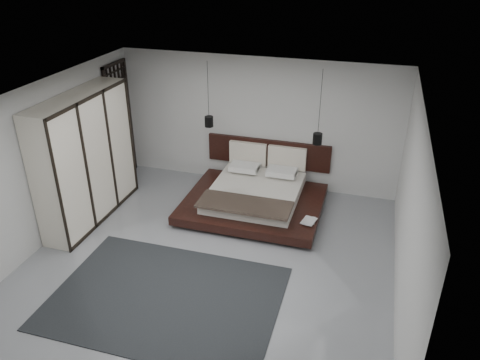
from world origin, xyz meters
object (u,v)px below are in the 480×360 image
(pendant_left, at_px, (209,121))
(rug, at_px, (166,297))
(lattice_screen, at_px, (121,122))
(wardrobe, at_px, (86,158))
(pendant_right, at_px, (317,138))
(bed, at_px, (255,195))

(pendant_left, xyz_separation_m, rug, (0.52, -3.44, -1.58))
(lattice_screen, xyz_separation_m, wardrobe, (0.25, -1.75, -0.08))
(pendant_left, distance_m, pendant_right, 2.21)
(bed, distance_m, wardrobe, 3.34)
(pendant_left, relative_size, pendant_right, 0.92)
(pendant_left, bearing_deg, wardrobe, -138.85)
(bed, height_order, pendant_right, pendant_right)
(pendant_left, relative_size, rug, 0.39)
(bed, distance_m, pendant_right, 1.67)
(bed, height_order, rug, bed)
(bed, distance_m, pendant_left, 1.76)
(bed, bearing_deg, lattice_screen, 170.49)
(lattice_screen, bearing_deg, pendant_left, -3.38)
(lattice_screen, bearing_deg, bed, -9.51)
(lattice_screen, height_order, rug, lattice_screen)
(lattice_screen, relative_size, rug, 0.76)
(pendant_left, height_order, wardrobe, pendant_left)
(rug, bearing_deg, lattice_screen, 126.40)
(lattice_screen, distance_m, bed, 3.42)
(pendant_left, xyz_separation_m, pendant_right, (2.20, -0.00, -0.12))
(wardrobe, height_order, rug, wardrobe)
(lattice_screen, height_order, pendant_left, pendant_left)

